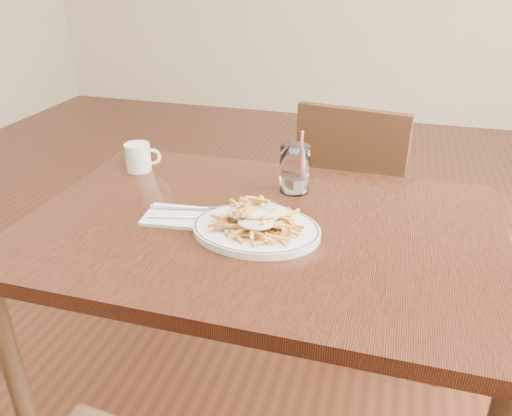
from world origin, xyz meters
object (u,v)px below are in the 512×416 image
(table, at_px, (261,249))
(chair_far, at_px, (352,195))
(coffee_mug, at_px, (139,157))
(loaded_fries, at_px, (256,214))
(water_glass, at_px, (295,172))
(fries_plate, at_px, (256,229))

(table, distance_m, chair_far, 0.80)
(table, height_order, coffee_mug, coffee_mug)
(table, xyz_separation_m, coffee_mug, (-0.46, 0.23, 0.12))
(loaded_fries, relative_size, coffee_mug, 2.33)
(chair_far, distance_m, water_glass, 0.64)
(fries_plate, relative_size, coffee_mug, 3.26)
(fries_plate, height_order, coffee_mug, coffee_mug)
(loaded_fries, relative_size, water_glass, 1.37)
(chair_far, relative_size, fries_plate, 2.50)
(loaded_fries, distance_m, water_glass, 0.27)
(chair_far, height_order, coffee_mug, chair_far)
(fries_plate, height_order, water_glass, water_glass)
(chair_far, xyz_separation_m, water_glass, (-0.13, -0.55, 0.31))
(water_glass, xyz_separation_m, coffee_mug, (-0.50, 0.02, -0.02))
(water_glass, bearing_deg, chair_far, 76.72)
(chair_far, distance_m, loaded_fries, 0.89)
(chair_far, bearing_deg, fries_plate, -101.52)
(chair_far, height_order, fries_plate, chair_far)
(chair_far, height_order, water_glass, water_glass)
(water_glass, bearing_deg, fries_plate, -97.87)
(chair_far, distance_m, fries_plate, 0.87)
(chair_far, bearing_deg, table, -102.50)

